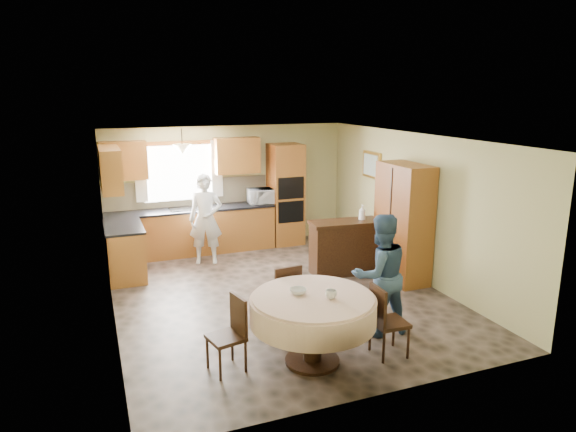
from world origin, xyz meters
The scene contains 36 objects.
floor centered at (0.00, 0.00, 0.00)m, with size 5.00×6.00×0.01m, color brown.
ceiling centered at (0.00, 0.00, 2.50)m, with size 5.00×6.00×0.01m, color white.
wall_back centered at (0.00, 3.00, 1.25)m, with size 5.00×0.02×2.50m, color tan.
wall_front centered at (0.00, -3.00, 1.25)m, with size 5.00×0.02×2.50m, color tan.
wall_left centered at (-2.50, 0.00, 1.25)m, with size 0.02×6.00×2.50m, color tan.
wall_right centered at (2.50, 0.00, 1.25)m, with size 0.02×6.00×2.50m, color tan.
window centered at (-1.00, 2.98, 1.60)m, with size 1.40×0.03×1.10m, color white.
curtain_left centered at (-1.75, 2.93, 1.65)m, with size 0.22×0.02×1.15m, color white.
curtain_right centered at (-0.25, 2.93, 1.65)m, with size 0.22×0.02×1.15m, color white.
base_cab_back centered at (-0.85, 2.70, 0.44)m, with size 3.30×0.60×0.88m, color #B1722F.
counter_back centered at (-0.85, 2.70, 0.90)m, with size 3.30×0.64×0.04m, color black.
base_cab_left centered at (-2.20, 1.80, 0.44)m, with size 0.60×1.20×0.88m, color #B1722F.
counter_left centered at (-2.20, 1.80, 0.90)m, with size 0.64×1.20×0.04m, color black.
backsplash centered at (-0.85, 2.99, 1.18)m, with size 3.30×0.02×0.55m, color tan.
wall_cab_left centered at (-2.05, 2.83, 1.91)m, with size 0.85×0.33×0.72m, color #AB612A.
wall_cab_right centered at (0.15, 2.83, 1.91)m, with size 0.90×0.33×0.72m, color #AB612A.
wall_cab_side centered at (-2.33, 1.80, 1.91)m, with size 0.33×1.20×0.72m, color #AB612A.
oven_tower centered at (1.15, 2.69, 1.06)m, with size 0.66×0.62×2.12m, color #B1722F.
oven_upper centered at (1.15, 2.38, 1.25)m, with size 0.56×0.01×0.45m, color black.
oven_lower centered at (1.15, 2.38, 0.75)m, with size 0.56×0.01×0.45m, color black.
pendant centered at (-1.00, 2.50, 2.12)m, with size 0.36×0.36×0.18m, color beige.
sideboard centered at (1.46, 0.56, 0.45)m, with size 1.26×0.52×0.90m, color #361F0E.
space_heater centered at (1.70, 0.91, 0.31)m, with size 0.45×0.31×0.61m, color black.
cupboard centered at (2.22, -0.08, 1.01)m, with size 0.53×1.05×2.01m, color #B1722F.
dining_table centered at (-0.35, -2.11, 0.66)m, with size 1.49×1.49×0.85m.
chair_left centered at (-1.28, -1.89, 0.49)m, with size 0.46×0.46×0.88m.
chair_back centered at (-0.35, -1.19, 0.52)m, with size 0.44×0.44×0.94m.
chair_right centered at (0.53, -2.27, 0.50)m, with size 0.41×0.41×0.91m.
framed_picture centered at (2.47, 1.45, 1.78)m, with size 0.06×0.62×0.51m.
microwave centered at (0.60, 2.65, 1.07)m, with size 0.55×0.37×0.30m, color silver.
person_sink centered at (-0.71, 2.01, 0.85)m, with size 0.62×0.41×1.70m, color silver.
person_dining centered at (0.80, -1.70, 0.82)m, with size 0.80×0.62×1.65m, color #365376.
bowl_sideboard centered at (1.11, 0.56, 0.92)m, with size 0.21×0.21×0.05m, color #B2B2B2.
bottle_sideboard centered at (1.79, 0.56, 1.06)m, with size 0.13×0.13×0.33m, color silver.
cup_table centered at (-0.18, -2.24, 0.90)m, with size 0.13×0.13×0.10m, color #B2B2B2.
bowl_table centered at (-0.49, -1.98, 0.88)m, with size 0.20×0.20×0.06m, color #B2B2B2.
Camera 1 is at (-2.65, -7.21, 3.18)m, focal length 32.00 mm.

